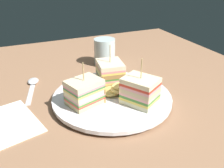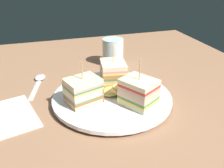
{
  "view_description": "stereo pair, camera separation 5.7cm",
  "coord_description": "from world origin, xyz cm",
  "px_view_note": "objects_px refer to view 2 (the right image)",
  "views": [
    {
      "loc": [
        -46.45,
        20.31,
        30.27
      ],
      "look_at": [
        0.0,
        0.0,
        4.61
      ],
      "focal_mm": 39.74,
      "sensor_mm": 36.0,
      "label": 1
    },
    {
      "loc": [
        -48.43,
        14.99,
        30.27
      ],
      "look_at": [
        0.0,
        0.0,
        4.61
      ],
      "focal_mm": 39.74,
      "sensor_mm": 36.0,
      "label": 2
    }
  ],
  "objects_px": {
    "napkin": "(0,118)",
    "spoon": "(39,80)",
    "plate": "(112,98)",
    "sandwich_wedge_1": "(83,91)",
    "chip_pile": "(116,90)",
    "drinking_glass": "(113,54)",
    "sandwich_wedge_0": "(113,72)",
    "sandwich_wedge_2": "(138,92)"
  },
  "relations": [
    {
      "from": "napkin",
      "to": "spoon",
      "type": "bearing_deg",
      "value": -27.82
    },
    {
      "from": "plate",
      "to": "sandwich_wedge_1",
      "type": "xyz_separation_m",
      "value": [
        -0.01,
        0.07,
        0.03
      ]
    },
    {
      "from": "chip_pile",
      "to": "drinking_glass",
      "type": "xyz_separation_m",
      "value": [
        0.21,
        -0.06,
        0.01
      ]
    },
    {
      "from": "plate",
      "to": "spoon",
      "type": "bearing_deg",
      "value": 44.7
    },
    {
      "from": "sandwich_wedge_0",
      "to": "drinking_glass",
      "type": "bearing_deg",
      "value": 171.77
    },
    {
      "from": "spoon",
      "to": "napkin",
      "type": "bearing_deg",
      "value": 166.06
    },
    {
      "from": "plate",
      "to": "sandwich_wedge_0",
      "type": "relative_size",
      "value": 2.78
    },
    {
      "from": "plate",
      "to": "drinking_glass",
      "type": "distance_m",
      "value": 0.23
    },
    {
      "from": "sandwich_wedge_0",
      "to": "sandwich_wedge_1",
      "type": "height_order",
      "value": "sandwich_wedge_0"
    },
    {
      "from": "sandwich_wedge_0",
      "to": "spoon",
      "type": "distance_m",
      "value": 0.21
    },
    {
      "from": "sandwich_wedge_2",
      "to": "spoon",
      "type": "bearing_deg",
      "value": 12.23
    },
    {
      "from": "sandwich_wedge_0",
      "to": "sandwich_wedge_2",
      "type": "distance_m",
      "value": 0.12
    },
    {
      "from": "sandwich_wedge_1",
      "to": "spoon",
      "type": "distance_m",
      "value": 0.2
    },
    {
      "from": "sandwich_wedge_2",
      "to": "drinking_glass",
      "type": "relative_size",
      "value": 1.27
    },
    {
      "from": "plate",
      "to": "sandwich_wedge_1",
      "type": "bearing_deg",
      "value": 97.2
    },
    {
      "from": "sandwich_wedge_0",
      "to": "napkin",
      "type": "bearing_deg",
      "value": -67.42
    },
    {
      "from": "plate",
      "to": "sandwich_wedge_2",
      "type": "xyz_separation_m",
      "value": [
        -0.05,
        -0.04,
        0.04
      ]
    },
    {
      "from": "chip_pile",
      "to": "spoon",
      "type": "bearing_deg",
      "value": 48.23
    },
    {
      "from": "spoon",
      "to": "drinking_glass",
      "type": "relative_size",
      "value": 1.7
    },
    {
      "from": "chip_pile",
      "to": "drinking_glass",
      "type": "relative_size",
      "value": 0.89
    },
    {
      "from": "plate",
      "to": "chip_pile",
      "type": "bearing_deg",
      "value": -56.47
    },
    {
      "from": "drinking_glass",
      "to": "sandwich_wedge_1",
      "type": "bearing_deg",
      "value": 148.65
    },
    {
      "from": "sandwich_wedge_0",
      "to": "chip_pile",
      "type": "xyz_separation_m",
      "value": [
        -0.06,
        0.01,
        -0.02
      ]
    },
    {
      "from": "sandwich_wedge_0",
      "to": "napkin",
      "type": "distance_m",
      "value": 0.28
    },
    {
      "from": "plate",
      "to": "chip_pile",
      "type": "height_order",
      "value": "chip_pile"
    },
    {
      "from": "spoon",
      "to": "sandwich_wedge_2",
      "type": "bearing_deg",
      "value": -122.99
    },
    {
      "from": "plate",
      "to": "sandwich_wedge_1",
      "type": "relative_size",
      "value": 2.86
    },
    {
      "from": "plate",
      "to": "drinking_glass",
      "type": "bearing_deg",
      "value": -17.92
    },
    {
      "from": "spoon",
      "to": "drinking_glass",
      "type": "bearing_deg",
      "value": -61.85
    },
    {
      "from": "plate",
      "to": "spoon",
      "type": "height_order",
      "value": "plate"
    },
    {
      "from": "chip_pile",
      "to": "napkin",
      "type": "xyz_separation_m",
      "value": [
        -0.01,
        0.26,
        -0.02
      ]
    },
    {
      "from": "spoon",
      "to": "napkin",
      "type": "xyz_separation_m",
      "value": [
        -0.16,
        0.09,
        -0.0
      ]
    },
    {
      "from": "sandwich_wedge_0",
      "to": "sandwich_wedge_2",
      "type": "xyz_separation_m",
      "value": [
        -0.12,
        -0.02,
        0.0
      ]
    },
    {
      "from": "plate",
      "to": "drinking_glass",
      "type": "height_order",
      "value": "drinking_glass"
    },
    {
      "from": "drinking_glass",
      "to": "spoon",
      "type": "bearing_deg",
      "value": 104.27
    },
    {
      "from": "sandwich_wedge_2",
      "to": "drinking_glass",
      "type": "xyz_separation_m",
      "value": [
        0.28,
        -0.03,
        -0.01
      ]
    },
    {
      "from": "plate",
      "to": "spoon",
      "type": "xyz_separation_m",
      "value": [
        0.16,
        0.16,
        -0.01
      ]
    },
    {
      "from": "sandwich_wedge_1",
      "to": "sandwich_wedge_0",
      "type": "bearing_deg",
      "value": 19.81
    },
    {
      "from": "sandwich_wedge_1",
      "to": "chip_pile",
      "type": "xyz_separation_m",
      "value": [
        0.02,
        -0.08,
        -0.02
      ]
    },
    {
      "from": "plate",
      "to": "chip_pile",
      "type": "distance_m",
      "value": 0.02
    },
    {
      "from": "napkin",
      "to": "sandwich_wedge_1",
      "type": "bearing_deg",
      "value": -92.56
    },
    {
      "from": "spoon",
      "to": "drinking_glass",
      "type": "height_order",
      "value": "drinking_glass"
    }
  ]
}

